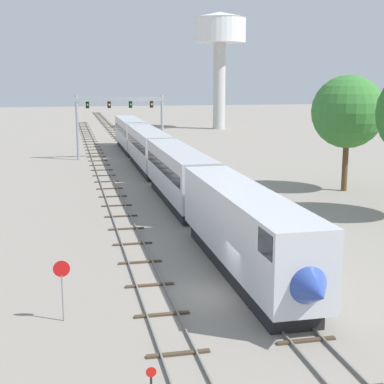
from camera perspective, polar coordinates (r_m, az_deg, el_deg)
ground_plane at (r=30.24m, az=3.06°, el=-10.04°), size 400.00×400.00×0.00m
track_main at (r=88.34m, az=-6.04°, el=4.09°), size 2.60×200.00×0.16m
track_near at (r=68.15m, az=-8.77°, el=1.91°), size 2.60×160.00×0.16m
passenger_train at (r=60.31m, az=-3.10°, el=3.26°), size 3.04×76.66×4.80m
signal_gantry at (r=79.46m, az=-7.10°, el=7.79°), size 12.10×0.49×8.64m
water_tower at (r=125.96m, az=2.75°, el=15.14°), size 11.13×11.13×24.39m
stop_sign at (r=27.10m, az=-12.68°, el=-8.65°), size 0.76×0.08×2.88m
trackside_tree_left at (r=57.94m, az=15.10°, el=7.62°), size 6.99×6.99×11.22m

